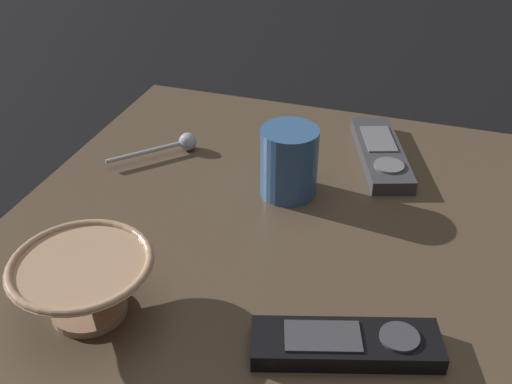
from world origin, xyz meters
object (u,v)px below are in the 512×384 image
(coffee_mug, at_px, (290,162))
(teaspoon, at_px, (180,144))
(tv_remote_near, at_px, (381,153))
(cereal_bowl, at_px, (85,283))
(tv_remote_far, at_px, (346,344))

(coffee_mug, xyz_separation_m, teaspoon, (0.05, 0.17, -0.03))
(teaspoon, distance_m, tv_remote_near, 0.28)
(teaspoon, bearing_deg, tv_remote_near, -76.39)
(cereal_bowl, height_order, teaspoon, cereal_bowl)
(cereal_bowl, distance_m, coffee_mug, 0.29)
(teaspoon, height_order, tv_remote_far, teaspoon)
(cereal_bowl, relative_size, tv_remote_near, 0.72)
(coffee_mug, height_order, tv_remote_near, coffee_mug)
(cereal_bowl, bearing_deg, teaspoon, 8.07)
(cereal_bowl, relative_size, teaspoon, 1.37)
(tv_remote_near, xyz_separation_m, tv_remote_far, (-0.36, -0.02, -0.00))
(teaspoon, bearing_deg, tv_remote_far, -134.67)
(tv_remote_near, bearing_deg, coffee_mug, 140.17)
(tv_remote_far, bearing_deg, coffee_mug, 26.79)
(cereal_bowl, xyz_separation_m, tv_remote_near, (0.38, -0.23, -0.03))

